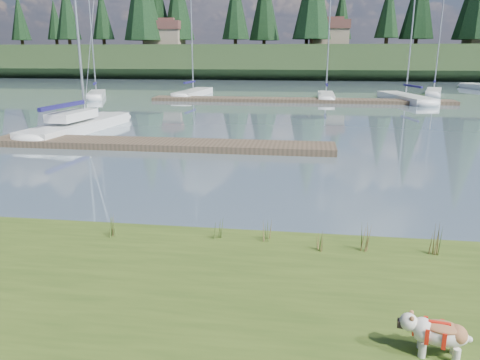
# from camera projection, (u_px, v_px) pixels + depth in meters

# --- Properties ---
(ground) EXTENTS (200.00, 200.00, 0.00)m
(ground) POSITION_uv_depth(u_px,v_px,m) (276.00, 102.00, 41.00)
(ground) COLOR slate
(ground) RESTS_ON ground
(bank) EXTENTS (60.00, 9.00, 0.35)m
(bank) POSITION_uv_depth(u_px,v_px,m) (107.00, 352.00, 6.60)
(bank) COLOR #3F551A
(bank) RESTS_ON ground
(ridge) EXTENTS (200.00, 20.00, 5.00)m
(ridge) POSITION_uv_depth(u_px,v_px,m) (293.00, 62.00, 81.37)
(ridge) COLOR #203118
(ridge) RESTS_ON ground
(bulldog) EXTENTS (0.93, 0.46, 0.55)m
(bulldog) POSITION_uv_depth(u_px,v_px,m) (438.00, 332.00, 6.18)
(bulldog) COLOR silver
(bulldog) RESTS_ON bank
(sailboat_main) EXTENTS (2.85, 9.57, 13.50)m
(sailboat_main) POSITION_uv_depth(u_px,v_px,m) (85.00, 122.00, 26.28)
(sailboat_main) COLOR white
(sailboat_main) RESTS_ON ground
(dock_near) EXTENTS (16.00, 2.00, 0.30)m
(dock_near) POSITION_uv_depth(u_px,v_px,m) (159.00, 144.00, 21.47)
(dock_near) COLOR #4C3D2C
(dock_near) RESTS_ON ground
(dock_far) EXTENTS (26.00, 2.20, 0.30)m
(dock_far) POSITION_uv_depth(u_px,v_px,m) (299.00, 100.00, 40.69)
(dock_far) COLOR #4C3D2C
(dock_far) RESTS_ON ground
(sailboat_bg_0) EXTENTS (3.56, 6.72, 9.85)m
(sailboat_bg_0) POSITION_uv_depth(u_px,v_px,m) (97.00, 94.00, 44.75)
(sailboat_bg_0) COLOR white
(sailboat_bg_0) RESTS_ON ground
(sailboat_bg_1) EXTENTS (2.45, 8.94, 13.07)m
(sailboat_bg_1) POSITION_uv_depth(u_px,v_px,m) (196.00, 92.00, 46.86)
(sailboat_bg_1) COLOR white
(sailboat_bg_1) RESTS_ON ground
(sailboat_bg_2) EXTENTS (1.44, 6.98, 10.59)m
(sailboat_bg_2) POSITION_uv_depth(u_px,v_px,m) (326.00, 95.00, 43.18)
(sailboat_bg_2) COLOR white
(sailboat_bg_2) RESTS_ON ground
(sailboat_bg_3) EXTENTS (4.08, 9.88, 14.06)m
(sailboat_bg_3) POSITION_uv_depth(u_px,v_px,m) (402.00, 97.00, 42.13)
(sailboat_bg_3) COLOR white
(sailboat_bg_3) RESTS_ON ground
(sailboat_bg_4) EXTENTS (3.10, 7.04, 10.33)m
(sailboat_bg_4) POSITION_uv_depth(u_px,v_px,m) (434.00, 91.00, 47.75)
(sailboat_bg_4) COLOR white
(sailboat_bg_4) RESTS_ON ground
(weed_0) EXTENTS (0.17, 0.14, 0.53)m
(weed_0) POSITION_uv_depth(u_px,v_px,m) (219.00, 229.00, 10.08)
(weed_0) COLOR #475B23
(weed_0) RESTS_ON bank
(weed_1) EXTENTS (0.17, 0.14, 0.57)m
(weed_1) POSITION_uv_depth(u_px,v_px,m) (267.00, 230.00, 9.99)
(weed_1) COLOR #475B23
(weed_1) RESTS_ON bank
(weed_2) EXTENTS (0.17, 0.14, 0.62)m
(weed_2) POSITION_uv_depth(u_px,v_px,m) (364.00, 239.00, 9.45)
(weed_2) COLOR #475B23
(weed_2) RESTS_ON bank
(weed_3) EXTENTS (0.17, 0.14, 0.56)m
(weed_3) POSITION_uv_depth(u_px,v_px,m) (111.00, 226.00, 10.22)
(weed_3) COLOR #475B23
(weed_3) RESTS_ON bank
(weed_4) EXTENTS (0.17, 0.14, 0.45)m
(weed_4) POSITION_uv_depth(u_px,v_px,m) (319.00, 241.00, 9.53)
(weed_4) COLOR #475B23
(weed_4) RESTS_ON bank
(weed_5) EXTENTS (0.17, 0.14, 0.71)m
(weed_5) POSITION_uv_depth(u_px,v_px,m) (436.00, 241.00, 9.27)
(weed_5) COLOR #475B23
(weed_5) RESTS_ON bank
(mud_lip) EXTENTS (60.00, 0.50, 0.14)m
(mud_lip) POSITION_uv_depth(u_px,v_px,m) (186.00, 239.00, 10.83)
(mud_lip) COLOR #33281C
(mud_lip) RESTS_ON ground
(conifer_1) EXTENTS (4.40, 4.40, 11.30)m
(conifer_1) POSITION_uv_depth(u_px,v_px,m) (67.00, 10.00, 82.56)
(conifer_1) COLOR #382619
(conifer_1) RESTS_ON ridge
(conifer_3) EXTENTS (4.84, 4.84, 12.25)m
(conifer_3) POSITION_uv_depth(u_px,v_px,m) (235.00, 6.00, 79.32)
(conifer_3) COLOR #382619
(conifer_3) RESTS_ON ridge
(conifer_5) EXTENTS (3.96, 3.96, 10.35)m
(conifer_5) POSITION_uv_depth(u_px,v_px,m) (389.00, 8.00, 74.26)
(conifer_5) COLOR #382619
(conifer_5) RESTS_ON ridge
(house_0) EXTENTS (6.30, 5.30, 4.65)m
(house_0) POSITION_uv_depth(u_px,v_px,m) (165.00, 33.00, 80.22)
(house_0) COLOR gray
(house_0) RESTS_ON ridge
(house_1) EXTENTS (6.30, 5.30, 4.65)m
(house_1) POSITION_uv_depth(u_px,v_px,m) (330.00, 32.00, 77.37)
(house_1) COLOR gray
(house_1) RESTS_ON ridge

